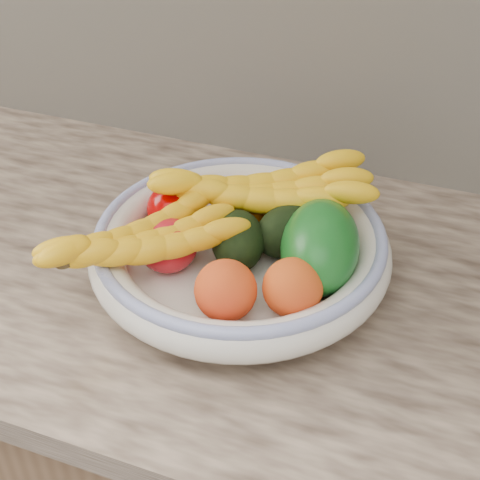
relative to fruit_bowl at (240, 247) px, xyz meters
name	(u,v)px	position (x,y,z in m)	size (l,w,h in m)	color
kitchen_counter	(245,456)	(0.00, 0.03, -0.48)	(2.44, 0.66, 1.40)	brown
fruit_bowl	(240,247)	(0.00, 0.00, 0.00)	(0.39, 0.39, 0.08)	silver
clementine_back_left	(251,203)	(-0.02, 0.09, 0.01)	(0.05, 0.05, 0.05)	#DB4604
clementine_back_right	(292,205)	(0.04, 0.11, 0.01)	(0.05, 0.05, 0.05)	#E16004
clementine_back_mid	(248,214)	(-0.01, 0.07, 0.01)	(0.05, 0.05, 0.05)	orange
tomato_left	(176,208)	(-0.11, 0.03, 0.01)	(0.08, 0.08, 0.07)	#A80000
tomato_near_left	(168,245)	(-0.08, -0.04, 0.01)	(0.08, 0.08, 0.07)	red
avocado_center	(238,240)	(0.00, -0.01, 0.02)	(0.07, 0.10, 0.07)	black
avocado_right	(290,230)	(0.06, 0.04, 0.02)	(0.07, 0.10, 0.07)	black
green_mango	(320,247)	(0.10, 0.00, 0.03)	(0.10, 0.15, 0.11)	#0F5417
peach_front	(226,290)	(0.02, -0.10, 0.02)	(0.07, 0.07, 0.07)	orange
peach_right	(293,288)	(0.09, -0.07, 0.02)	(0.07, 0.07, 0.07)	orange
banana_bunch_back	(261,196)	(0.00, 0.07, 0.04)	(0.31, 0.11, 0.09)	yellow
banana_bunch_front	(142,245)	(-0.10, -0.08, 0.03)	(0.27, 0.11, 0.08)	yellow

